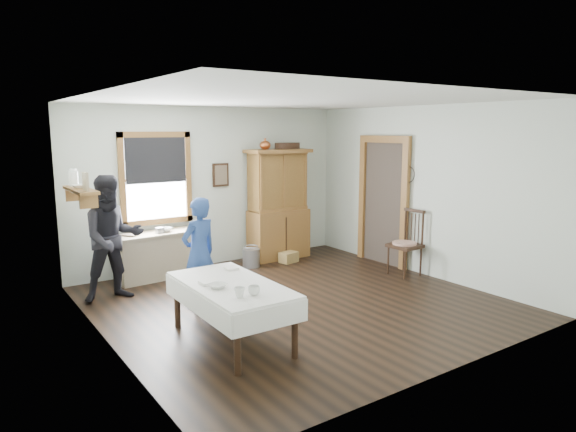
{
  "coord_description": "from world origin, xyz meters",
  "views": [
    {
      "loc": [
        -3.9,
        -5.46,
        2.33
      ],
      "look_at": [
        0.07,
        0.3,
        1.14
      ],
      "focal_mm": 32.0,
      "sensor_mm": 36.0,
      "label": 1
    }
  ],
  "objects_px": {
    "spindle_chair": "(405,243)",
    "wicker_basket": "(289,257)",
    "figure_dark": "(113,243)",
    "work_counter": "(156,255)",
    "woman_blue": "(199,257)",
    "pail": "(251,258)",
    "dining_table": "(232,313)",
    "china_hutch": "(278,204)"
  },
  "relations": [
    {
      "from": "spindle_chair",
      "to": "wicker_basket",
      "type": "xyz_separation_m",
      "value": [
        -1.09,
        1.72,
        -0.44
      ]
    },
    {
      "from": "spindle_chair",
      "to": "figure_dark",
      "type": "xyz_separation_m",
      "value": [
        -4.19,
        1.44,
        0.26
      ]
    },
    {
      "from": "work_counter",
      "to": "figure_dark",
      "type": "xyz_separation_m",
      "value": [
        -0.83,
        -0.64,
        0.43
      ]
    },
    {
      "from": "wicker_basket",
      "to": "woman_blue",
      "type": "height_order",
      "value": "woman_blue"
    },
    {
      "from": "pail",
      "to": "woman_blue",
      "type": "relative_size",
      "value": 0.23
    },
    {
      "from": "wicker_basket",
      "to": "woman_blue",
      "type": "relative_size",
      "value": 0.23
    },
    {
      "from": "spindle_chair",
      "to": "pail",
      "type": "height_order",
      "value": "spindle_chair"
    },
    {
      "from": "pail",
      "to": "woman_blue",
      "type": "height_order",
      "value": "woman_blue"
    },
    {
      "from": "spindle_chair",
      "to": "figure_dark",
      "type": "distance_m",
      "value": 4.44
    },
    {
      "from": "dining_table",
      "to": "figure_dark",
      "type": "relative_size",
      "value": 1.05
    },
    {
      "from": "pail",
      "to": "figure_dark",
      "type": "bearing_deg",
      "value": -170.83
    },
    {
      "from": "work_counter",
      "to": "wicker_basket",
      "type": "height_order",
      "value": "work_counter"
    },
    {
      "from": "work_counter",
      "to": "wicker_basket",
      "type": "bearing_deg",
      "value": -13.72
    },
    {
      "from": "china_hutch",
      "to": "figure_dark",
      "type": "relative_size",
      "value": 1.24
    },
    {
      "from": "pail",
      "to": "wicker_basket",
      "type": "bearing_deg",
      "value": -9.42
    },
    {
      "from": "china_hutch",
      "to": "woman_blue",
      "type": "bearing_deg",
      "value": -144.6
    },
    {
      "from": "work_counter",
      "to": "woman_blue",
      "type": "relative_size",
      "value": 0.94
    },
    {
      "from": "work_counter",
      "to": "pail",
      "type": "bearing_deg",
      "value": -13.65
    },
    {
      "from": "figure_dark",
      "to": "china_hutch",
      "type": "bearing_deg",
      "value": 13.85
    },
    {
      "from": "pail",
      "to": "wicker_basket",
      "type": "relative_size",
      "value": 1.02
    },
    {
      "from": "work_counter",
      "to": "pail",
      "type": "height_order",
      "value": "work_counter"
    },
    {
      "from": "work_counter",
      "to": "dining_table",
      "type": "relative_size",
      "value": 0.77
    },
    {
      "from": "dining_table",
      "to": "spindle_chair",
      "type": "xyz_separation_m",
      "value": [
        3.56,
        0.76,
        0.2
      ]
    },
    {
      "from": "figure_dark",
      "to": "dining_table",
      "type": "bearing_deg",
      "value": -71.93
    },
    {
      "from": "work_counter",
      "to": "spindle_chair",
      "type": "relative_size",
      "value": 1.2
    },
    {
      "from": "china_hutch",
      "to": "dining_table",
      "type": "xyz_separation_m",
      "value": [
        -2.51,
        -2.86,
        -0.65
      ]
    },
    {
      "from": "work_counter",
      "to": "pail",
      "type": "xyz_separation_m",
      "value": [
        1.57,
        -0.25,
        -0.21
      ]
    },
    {
      "from": "woman_blue",
      "to": "dining_table",
      "type": "bearing_deg",
      "value": 65.75
    },
    {
      "from": "dining_table",
      "to": "woman_blue",
      "type": "distance_m",
      "value": 1.29
    },
    {
      "from": "woman_blue",
      "to": "figure_dark",
      "type": "distance_m",
      "value": 1.29
    },
    {
      "from": "china_hutch",
      "to": "spindle_chair",
      "type": "relative_size",
      "value": 1.85
    },
    {
      "from": "china_hutch",
      "to": "pail",
      "type": "relative_size",
      "value": 6.28
    },
    {
      "from": "wicker_basket",
      "to": "woman_blue",
      "type": "bearing_deg",
      "value": -151.24
    },
    {
      "from": "work_counter",
      "to": "woman_blue",
      "type": "bearing_deg",
      "value": -94.69
    },
    {
      "from": "china_hutch",
      "to": "wicker_basket",
      "type": "distance_m",
      "value": 0.98
    },
    {
      "from": "figure_dark",
      "to": "woman_blue",
      "type": "bearing_deg",
      "value": -47.86
    },
    {
      "from": "spindle_chair",
      "to": "woman_blue",
      "type": "xyz_separation_m",
      "value": [
        -3.37,
        0.46,
        0.15
      ]
    },
    {
      "from": "wicker_basket",
      "to": "woman_blue",
      "type": "distance_m",
      "value": 2.67
    },
    {
      "from": "work_counter",
      "to": "woman_blue",
      "type": "xyz_separation_m",
      "value": [
        -0.01,
        -1.62,
        0.31
      ]
    },
    {
      "from": "dining_table",
      "to": "figure_dark",
      "type": "xyz_separation_m",
      "value": [
        -0.63,
        2.21,
        0.46
      ]
    },
    {
      "from": "dining_table",
      "to": "pail",
      "type": "relative_size",
      "value": 5.32
    },
    {
      "from": "work_counter",
      "to": "china_hutch",
      "type": "xyz_separation_m",
      "value": [
        2.32,
        0.01,
        0.62
      ]
    }
  ]
}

